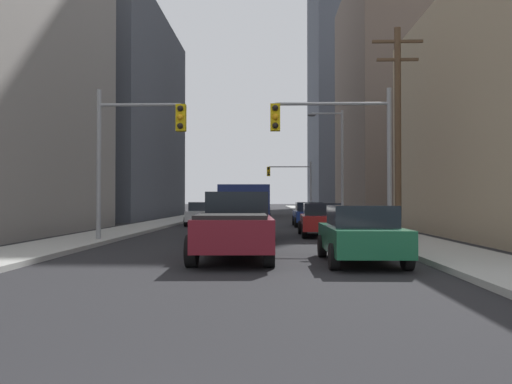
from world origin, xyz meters
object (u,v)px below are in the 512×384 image
pickup_truck_maroon (236,226)px  sedan_silver (203,214)px  sedan_red (321,219)px  traffic_signal_near_left (136,140)px  traffic_signal_near_right (337,137)px  sedan_beige (261,208)px  sedan_blue (309,214)px  sedan_green (361,234)px  cargo_van_navy (246,209)px  traffic_signal_far_right (291,178)px

pickup_truck_maroon → sedan_silver: 18.40m
pickup_truck_maroon → sedan_red: bearing=69.3°
traffic_signal_near_left → traffic_signal_near_right: size_ratio=1.00×
sedan_red → sedan_beige: (-3.25, 30.06, 0.00)m
traffic_signal_near_left → sedan_blue: bearing=57.6°
sedan_green → sedan_beige: 39.99m
traffic_signal_near_left → traffic_signal_near_right: (7.82, 0.00, 0.06)m
sedan_green → sedan_red: (-0.03, 9.80, 0.00)m
traffic_signal_near_left → traffic_signal_near_right: 7.82m
pickup_truck_maroon → sedan_green: (3.36, -1.00, -0.16)m
sedan_red → sedan_silver: same height
sedan_red → sedan_beige: same height
sedan_red → sedan_beige: size_ratio=1.01×
sedan_beige → traffic_signal_near_left: size_ratio=0.71×
cargo_van_navy → sedan_beige: bearing=89.8°
sedan_silver → sedan_beige: 21.06m
cargo_van_navy → traffic_signal_near_left: size_ratio=0.87×
sedan_beige → sedan_red: bearing=-83.8°
traffic_signal_near_left → sedan_green: bearing=-39.1°
cargo_van_navy → sedan_green: (3.41, -8.36, -0.52)m
sedan_green → traffic_signal_near_left: 10.34m
sedan_silver → sedan_beige: same height
traffic_signal_far_right → sedan_red: bearing=-90.1°
pickup_truck_maroon → cargo_van_navy: (-0.05, 7.37, 0.35)m
pickup_truck_maroon → sedan_blue: (3.43, 17.32, -0.16)m
cargo_van_navy → traffic_signal_near_left: bearing=-152.6°
pickup_truck_maroon → sedan_green: 3.51m
sedan_silver → sedan_beige: (3.44, 20.78, 0.00)m
pickup_truck_maroon → sedan_green: pickup_truck_maroon is taller
sedan_green → traffic_signal_near_left: size_ratio=0.70×
pickup_truck_maroon → sedan_beige: size_ratio=1.29×
sedan_red → traffic_signal_far_right: traffic_signal_far_right is taller
cargo_van_navy → sedan_beige: (0.13, 31.50, -0.52)m
pickup_truck_maroon → sedan_blue: size_ratio=1.30×
cargo_van_navy → sedan_blue: (3.48, 9.96, -0.52)m
pickup_truck_maroon → sedan_red: (3.33, 8.80, -0.16)m
traffic_signal_near_left → cargo_van_navy: bearing=27.4°
pickup_truck_maroon → traffic_signal_near_right: size_ratio=0.91×
sedan_red → sedan_silver: 11.45m
traffic_signal_near_right → sedan_beige: bearing=95.9°
sedan_beige → traffic_signal_near_left: 34.10m
sedan_red → sedan_blue: same height
pickup_truck_maroon → traffic_signal_near_right: 7.04m
traffic_signal_far_right → traffic_signal_near_right: bearing=-89.8°
cargo_van_navy → sedan_beige: 31.50m
cargo_van_navy → traffic_signal_far_right: (3.46, 34.85, 2.81)m
cargo_van_navy → traffic_signal_near_right: 5.06m
sedan_green → sedan_red: same height
sedan_green → traffic_signal_far_right: size_ratio=0.70×
sedan_blue → traffic_signal_far_right: size_ratio=0.70×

